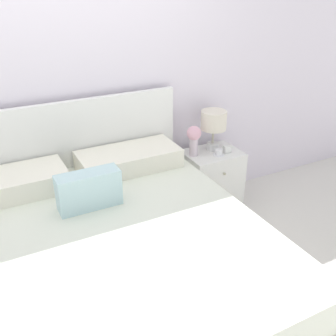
{
  "coord_description": "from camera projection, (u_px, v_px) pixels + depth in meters",
  "views": [
    {
      "loc": [
        -0.54,
        -2.74,
        1.92
      ],
      "look_at": [
        0.61,
        -0.54,
        0.68
      ],
      "focal_mm": 42.0,
      "sensor_mm": 36.0,
      "label": 1
    }
  ],
  "objects": [
    {
      "name": "wall_back",
      "position": [
        50.0,
        72.0,
        2.72
      ],
      "size": [
        8.0,
        0.06,
        2.6
      ],
      "color": "white",
      "rests_on": "ground_plane"
    },
    {
      "name": "bed",
      "position": [
        108.0,
        265.0,
        2.39
      ],
      "size": [
        1.81,
        1.96,
        1.1
      ],
      "color": "beige",
      "rests_on": "ground_plane"
    },
    {
      "name": "nightstand",
      "position": [
        211.0,
        180.0,
        3.47
      ],
      "size": [
        0.48,
        0.38,
        0.54
      ],
      "color": "white",
      "rests_on": "ground_plane"
    },
    {
      "name": "alarm_clock",
      "position": [
        227.0,
        149.0,
        3.33
      ],
      "size": [
        0.06,
        0.05,
        0.06
      ],
      "color": "white",
      "rests_on": "nightstand"
    },
    {
      "name": "flower_vase",
      "position": [
        194.0,
        137.0,
        3.23
      ],
      "size": [
        0.12,
        0.12,
        0.26
      ],
      "color": "silver",
      "rests_on": "nightstand"
    },
    {
      "name": "teacup",
      "position": [
        219.0,
        153.0,
        3.29
      ],
      "size": [
        0.1,
        0.1,
        0.05
      ],
      "color": "white",
      "rests_on": "nightstand"
    },
    {
      "name": "ground_plane",
      "position": [
        73.0,
        231.0,
        3.25
      ],
      "size": [
        12.0,
        12.0,
        0.0
      ],
      "primitive_type": "plane",
      "color": "silver"
    },
    {
      "name": "table_lamp",
      "position": [
        214.0,
        122.0,
        3.29
      ],
      "size": [
        0.22,
        0.22,
        0.35
      ],
      "color": "white",
      "rests_on": "nightstand"
    }
  ]
}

